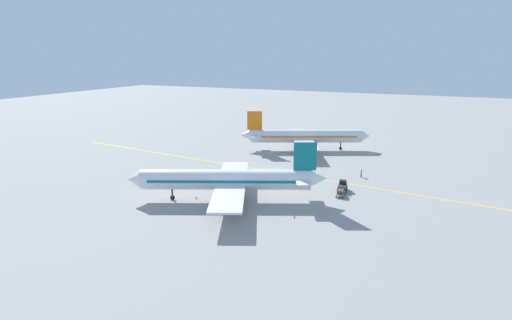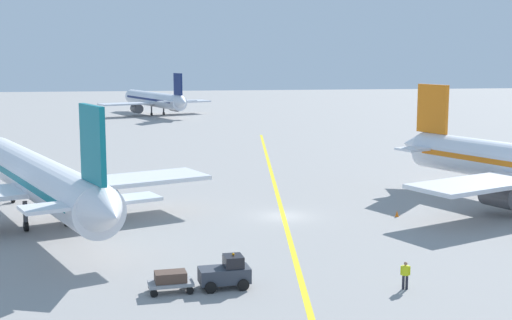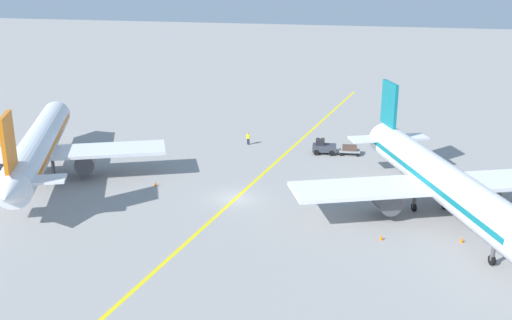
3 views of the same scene
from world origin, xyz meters
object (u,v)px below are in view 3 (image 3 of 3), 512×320
Objects in this scene: traffic_cone_near_nose at (156,184)px; airplane_at_gate at (439,180)px; airplane_adjacent_stand at (38,147)px; traffic_cone_mid_apron at (458,172)px; traffic_cone_far_edge at (381,237)px; baggage_tug_dark at (324,147)px; baggage_cart_trailing at (350,149)px; traffic_cone_by_wingtip at (462,240)px; ground_crew_worker at (248,138)px.

airplane_at_gate is at bearing 177.48° from traffic_cone_near_nose.
airplane_adjacent_stand reaches higher than traffic_cone_mid_apron.
traffic_cone_near_nose and traffic_cone_far_edge have the same top height.
baggage_cart_trailing is (-3.28, -0.35, -0.14)m from baggage_tug_dark.
traffic_cone_mid_apron is at bearing -92.92° from traffic_cone_by_wingtip.
airplane_at_gate is 61.42× the size of traffic_cone_far_edge.
traffic_cone_near_nose is at bearing -17.86° from traffic_cone_far_edge.
traffic_cone_near_nose is at bearing 45.21° from baggage_tug_dark.
baggage_cart_trailing is at bearing -19.19° from traffic_cone_mid_apron.
airplane_adjacent_stand reaches higher than ground_crew_worker.
ground_crew_worker reaches higher than traffic_cone_far_edge.
ground_crew_worker is (10.46, -1.75, 0.01)m from baggage_tug_dark.
airplane_adjacent_stand reaches higher than baggage_cart_trailing.
airplane_at_gate is 20.11× the size of ground_crew_worker.
airplane_at_gate is 61.42× the size of traffic_cone_mid_apron.
airplane_at_gate is 30.84m from ground_crew_worker.
traffic_cone_near_nose is (29.58, -1.30, -3.43)m from airplane_at_gate.
ground_crew_worker is at bearing -39.20° from airplane_at_gate.
airplane_at_gate and airplane_adjacent_stand have the same top height.
airplane_at_gate is at bearing -70.45° from traffic_cone_by_wingtip.
traffic_cone_by_wingtip is at bearing -170.29° from traffic_cone_far_edge.
airplane_adjacent_stand is 12.29× the size of baggage_cart_trailing.
airplane_at_gate is at bearing 127.07° from baggage_tug_dark.
airplane_at_gate is 61.42× the size of traffic_cone_by_wingtip.
traffic_cone_far_edge is at bearing 9.71° from traffic_cone_by_wingtip.
baggage_tug_dark is at bearing 6.08° from baggage_cart_trailing.
baggage_tug_dark is (-29.88, -17.01, -2.81)m from airplane_adjacent_stand.
traffic_cone_mid_apron is 1.00× the size of traffic_cone_by_wingtip.
ground_crew_worker is 19.02m from traffic_cone_near_nose.
baggage_tug_dark is at bearing -150.35° from airplane_adjacent_stand.
traffic_cone_far_edge is at bearing 169.21° from airplane_adjacent_stand.
ground_crew_worker is (13.74, -1.40, 0.15)m from baggage_cart_trailing.
baggage_cart_trailing is 13.75m from traffic_cone_mid_apron.
airplane_adjacent_stand is at bearing -0.86° from airplane_at_gate.
baggage_tug_dark is at bearing -52.93° from airplane_at_gate.
airplane_adjacent_stand is at bearing 2.73° from traffic_cone_near_nose.
airplane_at_gate is 22.31m from baggage_tug_dark.
airplane_adjacent_stand is 45.72m from traffic_cone_by_wingtip.
airplane_adjacent_stand is 10.69× the size of baggage_tug_dark.
traffic_cone_far_edge is at bearing 53.85° from airplane_at_gate.
baggage_cart_trailing is 25.22m from traffic_cone_far_edge.
baggage_cart_trailing is 4.97× the size of traffic_cone_near_nose.
baggage_cart_trailing is 26.40m from traffic_cone_by_wingtip.
airplane_adjacent_stand is 61.07× the size of traffic_cone_by_wingtip.
traffic_cone_by_wingtip is at bearing 167.84° from traffic_cone_near_nose.
baggage_tug_dark is 10.61m from ground_crew_worker.
baggage_tug_dark is 5.71× the size of traffic_cone_by_wingtip.
airplane_at_gate is 14.22m from traffic_cone_mid_apron.
baggage_cart_trailing is 13.82m from ground_crew_worker.
baggage_tug_dark reaches higher than ground_crew_worker.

